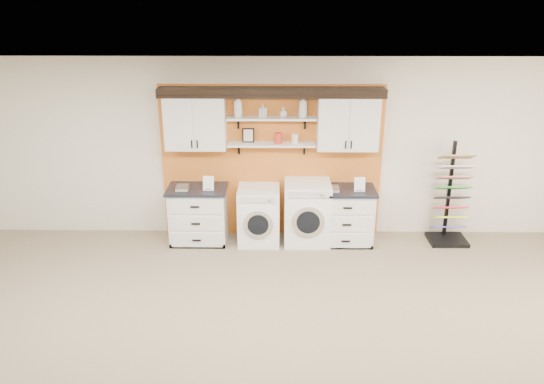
{
  "coord_description": "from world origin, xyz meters",
  "views": [
    {
      "loc": [
        0.1,
        -3.9,
        3.68
      ],
      "look_at": [
        0.03,
        2.3,
        1.33
      ],
      "focal_mm": 35.0,
      "sensor_mm": 36.0,
      "label": 1
    }
  ],
  "objects_px": {
    "base_cabinet_right": "(344,215)",
    "washer": "(259,215)",
    "dryer": "(307,212)",
    "sample_rack": "(450,211)",
    "base_cabinet_left": "(199,214)"
  },
  "relations": [
    {
      "from": "base_cabinet_right",
      "to": "sample_rack",
      "type": "relative_size",
      "value": 0.57
    },
    {
      "from": "dryer",
      "to": "base_cabinet_left",
      "type": "bearing_deg",
      "value": 179.88
    },
    {
      "from": "dryer",
      "to": "sample_rack",
      "type": "xyz_separation_m",
      "value": [
        2.21,
        0.04,
        0.02
      ]
    },
    {
      "from": "washer",
      "to": "sample_rack",
      "type": "relative_size",
      "value": 0.56
    },
    {
      "from": "dryer",
      "to": "base_cabinet_right",
      "type": "bearing_deg",
      "value": 0.34
    },
    {
      "from": "base_cabinet_left",
      "to": "washer",
      "type": "relative_size",
      "value": 1.03
    },
    {
      "from": "base_cabinet_left",
      "to": "base_cabinet_right",
      "type": "distance_m",
      "value": 2.26
    },
    {
      "from": "sample_rack",
      "to": "base_cabinet_right",
      "type": "bearing_deg",
      "value": -178.98
    },
    {
      "from": "base_cabinet_left",
      "to": "base_cabinet_right",
      "type": "bearing_deg",
      "value": 0.0
    },
    {
      "from": "base_cabinet_right",
      "to": "washer",
      "type": "height_order",
      "value": "washer"
    },
    {
      "from": "washer",
      "to": "dryer",
      "type": "height_order",
      "value": "dryer"
    },
    {
      "from": "base_cabinet_right",
      "to": "dryer",
      "type": "height_order",
      "value": "dryer"
    },
    {
      "from": "base_cabinet_left",
      "to": "washer",
      "type": "distance_m",
      "value": 0.94
    },
    {
      "from": "base_cabinet_left",
      "to": "dryer",
      "type": "xyz_separation_m",
      "value": [
        1.68,
        -0.0,
        0.04
      ]
    },
    {
      "from": "base_cabinet_left",
      "to": "dryer",
      "type": "relative_size",
      "value": 0.93
    }
  ]
}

